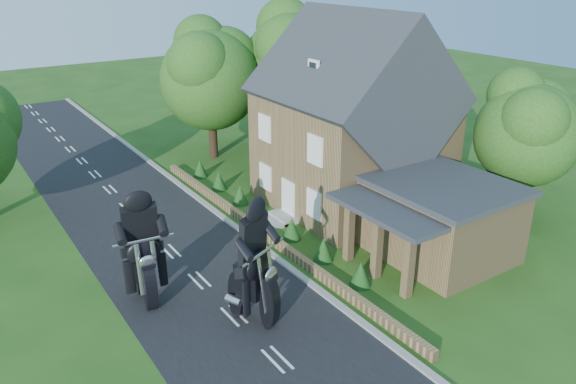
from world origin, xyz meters
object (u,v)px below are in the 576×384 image
garden_wall (263,233)px  annex (438,218)px  motorcycle_lead (254,304)px  motorcycle_follow (147,286)px  house (353,125)px

garden_wall → annex: size_ratio=3.12×
motorcycle_lead → motorcycle_follow: size_ratio=1.06×
house → annex: (-0.62, -6.80, -2.58)m
annex → garden_wall: bearing=133.8°
motorcycle_follow → annex: bearing=170.4°
house → motorcycle_follow: size_ratio=6.77×
house → garden_wall: bearing=-170.8°
house → annex: bearing=-95.2°
annex → motorcycle_follow: bearing=163.9°
house → motorcycle_lead: 12.57m
motorcycle_follow → garden_wall: bearing=-154.4°
garden_wall → motorcycle_follow: size_ratio=14.54×
house → annex: house is taller
garden_wall → house: size_ratio=2.15×
garden_wall → motorcycle_follow: bearing=-161.0°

